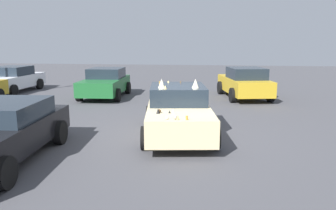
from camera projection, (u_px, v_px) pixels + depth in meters
name	position (u px, v px, depth m)	size (l,w,h in m)	color
ground_plane	(178.00, 135.00, 9.82)	(60.00, 60.00, 0.00)	#47474C
art_car_decorated	(178.00, 111.00, 9.74)	(4.58, 2.47, 1.70)	beige
parked_sedan_row_back_far	(105.00, 83.00, 16.42)	(4.08, 2.20, 1.43)	#1E602D
parked_sedan_near_right	(244.00, 83.00, 16.09)	(4.27, 2.58, 1.52)	gold
parked_sedan_far_right	(12.00, 79.00, 18.02)	(4.32, 2.01, 1.41)	white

